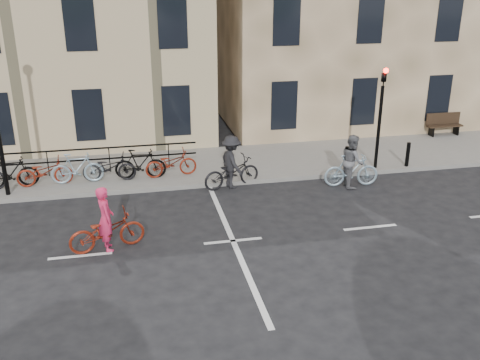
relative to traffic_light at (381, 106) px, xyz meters
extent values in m
plane|color=black|center=(-6.20, -4.34, -2.45)|extent=(120.00, 120.00, 0.00)
cube|color=slate|center=(-10.20, 1.66, -2.38)|extent=(46.00, 4.00, 0.15)
cylinder|color=black|center=(0.00, 0.01, -0.80)|extent=(0.12, 0.12, 3.00)
imported|color=black|center=(0.00, 0.01, 1.15)|extent=(0.15, 0.18, 0.90)
sphere|color=#FF0C05|center=(0.00, -0.11, 1.25)|extent=(0.18, 0.18, 0.18)
cylinder|color=black|center=(-1.20, -0.09, -1.85)|extent=(0.14, 0.14, 0.90)
cylinder|color=black|center=(1.20, -0.09, -1.85)|extent=(0.14, 0.14, 0.90)
cube|color=black|center=(4.20, 3.31, -2.10)|extent=(0.06, 0.38, 0.40)
cube|color=black|center=(5.40, 3.31, -2.10)|extent=(0.06, 0.38, 0.40)
cube|color=black|center=(4.80, 3.31, -1.87)|extent=(1.60, 0.40, 0.06)
cube|color=black|center=(4.80, 3.49, -1.58)|extent=(1.60, 0.06, 0.50)
cube|color=black|center=(-10.55, 1.56, -1.83)|extent=(8.30, 0.04, 0.95)
imported|color=black|center=(-12.65, 0.66, -1.78)|extent=(1.75, 0.49, 1.05)
imported|color=maroon|center=(-11.60, 0.66, -1.83)|extent=(1.80, 0.63, 0.95)
imported|color=#90ACBD|center=(-10.55, 0.66, -1.78)|extent=(1.75, 0.49, 1.05)
imported|color=black|center=(-9.50, 0.66, -1.83)|extent=(1.80, 0.63, 0.95)
imported|color=black|center=(-8.45, 0.66, -1.78)|extent=(1.75, 0.49, 1.05)
imported|color=maroon|center=(-7.40, 0.66, -1.83)|extent=(1.80, 0.63, 0.95)
imported|color=maroon|center=(-9.50, -4.09, -1.94)|extent=(2.07, 1.11, 1.03)
imported|color=#DF2757|center=(-9.50, -4.09, -1.58)|extent=(0.55, 0.72, 1.75)
imported|color=#90ACBD|center=(-1.47, -1.18, -1.89)|extent=(1.91, 0.73, 1.12)
imported|color=slate|center=(-1.47, -1.18, -1.55)|extent=(0.78, 0.95, 1.81)
imported|color=black|center=(-5.46, -0.44, -1.92)|extent=(2.15, 1.25, 1.07)
imported|color=black|center=(-5.46, -0.44, -1.55)|extent=(0.97, 1.31, 1.81)
camera|label=1|loc=(-8.71, -17.03, 4.27)|focal=40.00mm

